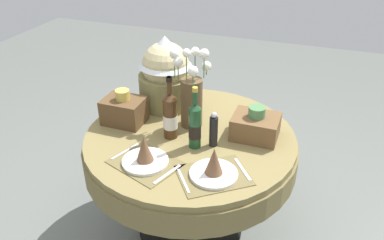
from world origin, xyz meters
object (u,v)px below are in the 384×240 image
Objects in this scene: wine_bottle_centre at (195,125)px; woven_basket_side_right at (255,126)px; dining_table at (190,153)px; pepper_mill at (214,130)px; place_setting_left at (145,156)px; wine_bottle_left at (170,115)px; place_setting_right at (214,168)px; gift_tub_back_left at (166,70)px; flower_vase at (192,95)px; woven_basket_side_left at (124,110)px.

woven_basket_side_right is (0.29, 0.21, -0.06)m from wine_bottle_centre.
dining_table is 5.97× the size of pepper_mill.
wine_bottle_left reaches higher than place_setting_left.
gift_tub_back_left is at bearing 129.68° from place_setting_right.
flower_vase is at bearing 78.39° from place_setting_left.
flower_vase is at bearing 68.20° from wine_bottle_left.
place_setting_left is 0.68m from gift_tub_back_left.
woven_basket_side_left is (-0.49, 0.11, -0.05)m from wine_bottle_centre.
flower_vase reaches higher than gift_tub_back_left.
woven_basket_side_left is at bearing 167.58° from wine_bottle_centre.
place_setting_right is (0.36, 0.02, 0.00)m from place_setting_left.
pepper_mill reaches higher than place_setting_right.
wine_bottle_centre is at bearing -58.21° from dining_table.
place_setting_left is 0.45m from woven_basket_side_left.
flower_vase reaches higher than wine_bottle_left.
gift_tub_back_left reaches higher than woven_basket_side_left.
pepper_mill is at bearing -21.10° from dining_table.
pepper_mill is 0.45× the size of gift_tub_back_left.
woven_basket_side_left is (-0.32, 0.06, -0.06)m from wine_bottle_left.
gift_tub_back_left is 0.37m from woven_basket_side_left.
wine_bottle_left is at bearing 163.36° from wine_bottle_centre.
place_setting_right is at bearing -25.79° from woven_basket_side_left.
flower_vase reaches higher than wine_bottle_centre.
place_setting_left is 1.58× the size of woven_basket_side_right.
gift_tub_back_left is at bearing 132.35° from dining_table.
wine_bottle_centre is 0.50m from woven_basket_side_left.
pepper_mill is (0.28, 0.28, 0.05)m from place_setting_left.
wine_bottle_centre is 0.54m from gift_tub_back_left.
place_setting_right is at bearing -53.05° from dining_table.
place_setting_left is at bearing -101.61° from flower_vase.
wine_bottle_left is at bearing 84.84° from place_setting_left.
flower_vase reaches higher than dining_table.
gift_tub_back_left reaches higher than place_setting_left.
dining_table is at bearing -163.17° from woven_basket_side_right.
wine_bottle_centre is at bearing 51.00° from place_setting_left.
place_setting_left is 0.86× the size of flower_vase.
pepper_mill is (0.16, -0.06, 0.23)m from dining_table.
place_setting_right is 0.29m from wine_bottle_centre.
place_setting_right is 0.53m from flower_vase.
flower_vase is at bearing -38.14° from gift_tub_back_left.
dining_table is at bearing 121.79° from wine_bottle_centre.
woven_basket_side_right reaches higher than place_setting_right.
gift_tub_back_left is (-0.43, 0.36, 0.15)m from pepper_mill.
pepper_mill reaches higher than dining_table.
gift_tub_back_left is at bearing 129.88° from wine_bottle_centre.
wine_bottle_centre is at bearing -143.63° from woven_basket_side_right.
flower_vase reaches higher than woven_basket_side_right.
wine_bottle_centre reaches higher than woven_basket_side_right.
wine_bottle_centre is at bearing -16.64° from wine_bottle_left.
place_setting_left is 0.65m from woven_basket_side_right.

